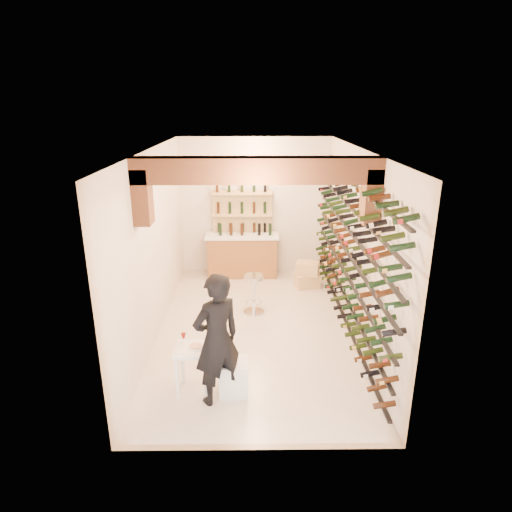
{
  "coord_description": "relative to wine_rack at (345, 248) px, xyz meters",
  "views": [
    {
      "loc": [
        -0.08,
        -7.21,
        3.91
      ],
      "look_at": [
        0.0,
        0.3,
        1.3
      ],
      "focal_mm": 30.99,
      "sensor_mm": 36.0,
      "label": 1
    }
  ],
  "objects": [
    {
      "name": "crate_lower",
      "position": [
        -0.37,
        1.92,
        -1.39
      ],
      "size": [
        0.58,
        0.46,
        0.31
      ],
      "primitive_type": "cube",
      "rotation": [
        0.0,
        0.0,
        0.22
      ],
      "color": "tan",
      "rests_on": "ground"
    },
    {
      "name": "crate_upper",
      "position": [
        -0.37,
        1.92,
        -1.1
      ],
      "size": [
        0.56,
        0.45,
        0.28
      ],
      "primitive_type": "cube",
      "rotation": [
        0.0,
        0.0,
        -0.27
      ],
      "color": "tan",
      "rests_on": "crate_lower"
    },
    {
      "name": "room_shell",
      "position": [
        -1.53,
        -0.26,
        0.7
      ],
      "size": [
        3.52,
        6.02,
        3.21
      ],
      "color": "beige",
      "rests_on": "ground"
    },
    {
      "name": "ground",
      "position": [
        -1.53,
        0.0,
        -1.55
      ],
      "size": [
        6.0,
        6.0,
        0.0
      ],
      "primitive_type": "plane",
      "color": "beige",
      "rests_on": "ground"
    },
    {
      "name": "tasting_table",
      "position": [
        -2.43,
        -1.85,
        -0.97
      ],
      "size": [
        0.5,
        0.5,
        0.85
      ],
      "rotation": [
        0.0,
        0.0,
        -0.04
      ],
      "color": "white",
      "rests_on": "ground"
    },
    {
      "name": "chrome_barstool",
      "position": [
        -1.57,
        0.64,
        -1.09
      ],
      "size": [
        0.41,
        0.41,
        0.79
      ],
      "rotation": [
        0.0,
        0.0,
        -0.31
      ],
      "color": "silver",
      "rests_on": "ground"
    },
    {
      "name": "white_stool",
      "position": [
        -1.87,
        -1.87,
        -1.3
      ],
      "size": [
        0.41,
        0.41,
        0.5
      ],
      "primitive_type": "cube",
      "rotation": [
        0.0,
        0.0,
        0.03
      ],
      "color": "white",
      "rests_on": "ground"
    },
    {
      "name": "back_shelving",
      "position": [
        -1.83,
        2.89,
        -0.38
      ],
      "size": [
        1.4,
        0.31,
        2.73
      ],
      "color": "tan",
      "rests_on": "ground"
    },
    {
      "name": "wine_rack",
      "position": [
        0.0,
        0.0,
        0.0
      ],
      "size": [
        0.32,
        5.7,
        2.56
      ],
      "color": "black",
      "rests_on": "ground"
    },
    {
      "name": "person",
      "position": [
        -2.08,
        -2.04,
        -0.61
      ],
      "size": [
        0.82,
        0.76,
        1.88
      ],
      "primitive_type": "imported",
      "rotation": [
        0.0,
        0.0,
        3.73
      ],
      "color": "black",
      "rests_on": "ground"
    },
    {
      "name": "back_counter",
      "position": [
        -1.83,
        2.65,
        -1.02
      ],
      "size": [
        1.7,
        0.62,
        1.29
      ],
      "color": "#975F2E",
      "rests_on": "ground"
    }
  ]
}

